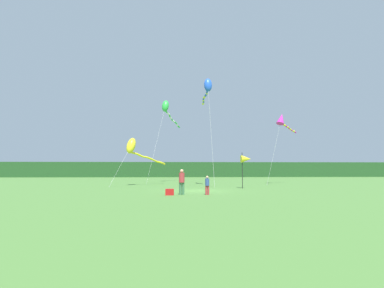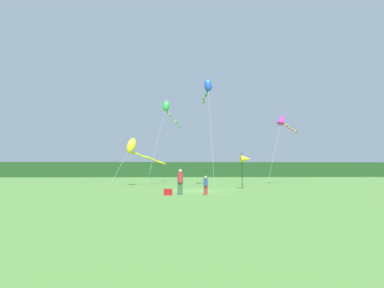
# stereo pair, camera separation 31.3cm
# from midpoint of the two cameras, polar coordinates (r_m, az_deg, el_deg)

# --- Properties ---
(ground_plane) EXTENTS (120.00, 120.00, 0.00)m
(ground_plane) POSITION_cam_midpoint_polar(r_m,az_deg,el_deg) (24.35, 1.03, -8.77)
(ground_plane) COLOR #477533
(distant_treeline) EXTENTS (108.00, 3.22, 3.36)m
(distant_treeline) POSITION_cam_midpoint_polar(r_m,az_deg,el_deg) (69.26, -1.37, -4.83)
(distant_treeline) COLOR #234C23
(distant_treeline) RESTS_ON ground
(person_adult) EXTENTS (0.37, 0.37, 1.70)m
(person_adult) POSITION_cam_midpoint_polar(r_m,az_deg,el_deg) (20.46, -1.79, -6.86)
(person_adult) COLOR #3F724C
(person_adult) RESTS_ON ground
(person_child) EXTENTS (0.28, 0.28, 1.26)m
(person_child) POSITION_cam_midpoint_polar(r_m,az_deg,el_deg) (20.42, 3.03, -7.55)
(person_child) COLOR #B23338
(person_child) RESTS_ON ground
(cooler_box) EXTENTS (0.56, 0.33, 0.42)m
(cooler_box) POSITION_cam_midpoint_polar(r_m,az_deg,el_deg) (20.15, -4.07, -8.99)
(cooler_box) COLOR red
(cooler_box) RESTS_ON ground
(banner_flag_pole) EXTENTS (0.90, 0.70, 3.20)m
(banner_flag_pole) POSITION_cam_midpoint_polar(r_m,az_deg,el_deg) (27.62, 10.37, -2.84)
(banner_flag_pole) COLOR black
(banner_flag_pole) RESTS_ON ground
(kite_yellow) EXTENTS (5.19, 6.82, 5.19)m
(kite_yellow) POSITION_cam_midpoint_polar(r_m,az_deg,el_deg) (32.92, -10.58, -0.67)
(kite_yellow) COLOR #B2B2B2
(kite_yellow) RESTS_ON ground
(kite_green) EXTENTS (4.00, 10.01, 10.94)m
(kite_green) POSITION_cam_midpoint_polar(r_m,az_deg,el_deg) (40.85, -4.44, 6.68)
(kite_green) COLOR #B2B2B2
(kite_green) RESTS_ON ground
(kite_blue) EXTENTS (0.91, 6.38, 11.30)m
(kite_blue) POSITION_cam_midpoint_polar(r_m,az_deg,el_deg) (32.62, 3.24, 10.63)
(kite_blue) COLOR #B2B2B2
(kite_blue) RESTS_ON ground
(kite_magenta) EXTENTS (5.03, 4.07, 8.32)m
(kite_magenta) POSITION_cam_midpoint_polar(r_m,az_deg,el_deg) (36.97, 16.91, 4.36)
(kite_magenta) COLOR #B2B2B2
(kite_magenta) RESTS_ON ground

